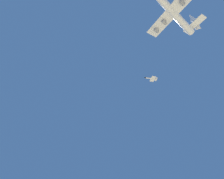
# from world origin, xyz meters

# --- Properties ---
(carrier_jet) EXTENTS (70.04, 56.85, 22.33)m
(carrier_jet) POSITION_xyz_m (-28.95, 98.96, 163.41)
(carrier_jet) COLOR white
(chase_jet_left_wing) EXTENTS (12.53, 13.12, 4.00)m
(chase_jet_left_wing) POSITION_xyz_m (-77.35, 55.98, 142.63)
(chase_jet_left_wing) COLOR silver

